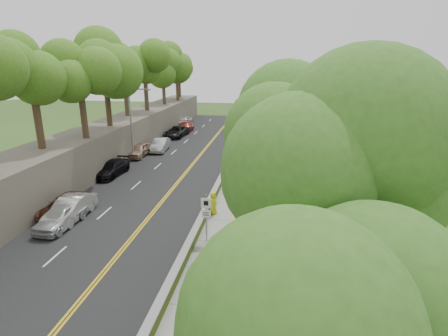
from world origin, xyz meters
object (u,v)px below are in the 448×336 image
Objects in this scene: construction_barrel at (270,138)px; concrete_block at (263,202)px; streetlight at (133,119)px; signpost at (206,213)px; painter_0 at (213,203)px; car_1 at (70,209)px; car_2 at (65,206)px; person_far at (257,145)px; car_0 at (61,216)px.

concrete_block is (0.00, -22.58, -0.08)m from construction_barrel.
signpost is (11.51, -17.02, -2.68)m from streetlight.
construction_barrel is at bearing -1.26° from painter_0.
painter_0 reaches higher than construction_barrel.
car_1 is at bearing 110.37° from painter_0.
car_2 reaches higher than construction_barrel.
construction_barrel is 30.01m from car_1.
construction_barrel is 0.48× the size of person_far.
person_far is at bearing 59.92° from car_1.
car_2 is at bearing -165.21° from concrete_block.
concrete_block is (3.25, 6.02, -1.56)m from signpost.
painter_0 is (10.57, 1.73, 0.18)m from car_2.
car_2 is at bearing 80.14° from person_far.
car_0 reaches higher than concrete_block.
car_0 is 24.97m from person_far.
construction_barrel is 24.83m from painter_0.
car_2 is at bearing 106.24° from painter_0.
streetlight reaches higher than signpost.
streetlight is 19.21m from construction_barrel.
car_2 is at bearing 118.25° from car_0.
car_2 reaches higher than concrete_block.
car_1 is 1.02m from car_2.
painter_0 is 18.66m from person_far.
construction_barrel is at bearing -80.97° from person_far.
streetlight is at bearing 143.31° from concrete_block.
streetlight reaches higher than person_far.
painter_0 is at bearing 105.65° from person_far.
signpost is 0.71× the size of car_0.
car_0 is at bearing 83.80° from person_far.
construction_barrel is 0.20× the size of car_0.
painter_0 is (9.75, 3.42, 0.11)m from car_0.
streetlight is at bearing -141.90° from construction_barrel.
signpost is at bearing -96.49° from construction_barrel.
car_2 is at bearing -118.22° from construction_barrel.
signpost is 0.64× the size of car_2.
person_far is (-1.42, -6.04, 0.47)m from construction_barrel.
signpost is 11.17m from car_2.
construction_barrel is 0.51× the size of painter_0.
car_0 is 1.10m from car_1.
concrete_block is (14.76, -11.00, -4.23)m from streetlight.
signpost reaches higher than car_1.
signpost is at bearing 107.57° from person_far.
car_2 is 2.86× the size of painter_0.
person_far is (11.88, 20.86, 0.13)m from car_1.
concrete_block is at bearing -36.69° from streetlight.
concrete_block is 14.37m from car_0.
car_0 is (1.46, -16.42, -3.85)m from streetlight.
car_2 is at bearing -87.48° from streetlight.
car_0 is at bearing -115.41° from construction_barrel.
construction_barrel is at bearing 90.00° from concrete_block.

